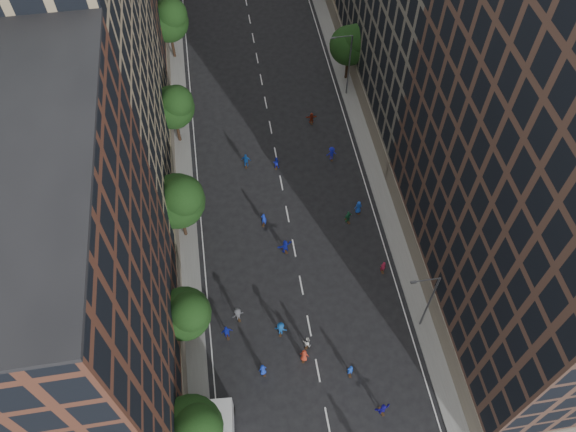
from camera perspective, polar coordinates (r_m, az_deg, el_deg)
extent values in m
plane|color=black|center=(70.27, -1.73, 8.71)|extent=(240.00, 240.00, 0.00)
cube|color=slate|center=(75.69, -11.76, 11.57)|extent=(4.00, 105.00, 0.15)
cube|color=slate|center=(77.45, 6.55, 13.60)|extent=(4.00, 105.00, 0.15)
cube|color=#4F2B1E|center=(42.55, -22.84, -8.45)|extent=(14.00, 22.00, 30.00)
cube|color=#917F5F|center=(56.62, -21.49, 14.48)|extent=(14.00, 26.00, 34.00)
cube|color=#462F25|center=(47.01, 26.03, 4.30)|extent=(14.00, 30.00, 36.00)
sphere|color=black|center=(46.72, -9.92, -20.52)|extent=(5.20, 5.20, 5.20)
sphere|color=black|center=(45.26, -9.26, -20.64)|extent=(3.90, 3.90, 3.90)
cylinder|color=black|center=(53.74, -9.95, -11.31)|extent=(0.36, 0.36, 3.70)
sphere|color=black|center=(50.74, -10.49, -9.73)|extent=(4.80, 4.80, 4.80)
sphere|color=black|center=(49.40, -9.97, -9.54)|extent=(3.60, 3.60, 3.60)
cylinder|color=black|center=(59.64, -10.60, -0.74)|extent=(0.36, 0.36, 4.22)
sphere|color=black|center=(56.59, -11.19, 1.49)|extent=(5.60, 5.60, 5.60)
sphere|color=black|center=(55.09, -10.67, 2.01)|extent=(4.20, 4.20, 4.20)
cylinder|color=black|center=(68.90, -11.14, 8.64)|extent=(0.36, 0.36, 3.87)
sphere|color=black|center=(66.49, -11.62, 10.76)|extent=(5.00, 5.00, 5.00)
sphere|color=black|center=(65.23, -11.24, 11.33)|extent=(3.75, 3.75, 3.75)
cylinder|color=black|center=(81.00, -11.64, 16.67)|extent=(0.36, 0.36, 4.05)
sphere|color=black|center=(78.87, -12.10, 18.77)|extent=(5.40, 5.40, 5.40)
sphere|color=black|center=(77.62, -11.75, 19.43)|extent=(4.05, 4.05, 4.05)
cylinder|color=black|center=(76.50, 5.99, 14.82)|extent=(0.36, 0.36, 3.74)
sphere|color=black|center=(74.40, 6.22, 16.84)|extent=(5.00, 5.00, 5.00)
sphere|color=black|center=(73.41, 6.90, 17.40)|extent=(3.75, 3.75, 3.75)
cylinder|color=#595B60|center=(52.75, 14.14, -8.54)|extent=(0.18, 0.18, 9.00)
cylinder|color=#595B60|center=(48.52, 13.87, -6.34)|extent=(2.40, 0.12, 0.12)
cube|color=#595B60|center=(48.24, 12.62, -6.58)|extent=(0.50, 0.22, 0.15)
cylinder|color=#595B60|center=(72.47, 6.23, 14.89)|extent=(0.18, 0.18, 9.00)
cylinder|color=#595B60|center=(69.46, 5.56, 17.68)|extent=(2.40, 0.12, 0.12)
cube|color=#595B60|center=(69.26, 4.62, 17.59)|extent=(0.50, 0.22, 0.15)
cube|color=silver|center=(50.61, -6.98, -20.47)|extent=(2.62, 4.13, 2.42)
cylinder|color=black|center=(52.27, -8.12, -19.22)|extent=(0.34, 0.86, 0.84)
cylinder|color=black|center=(52.07, -5.58, -19.14)|extent=(0.34, 0.86, 0.84)
imported|color=#1531AF|center=(52.69, -2.57, -15.33)|extent=(0.88, 0.69, 1.58)
imported|color=blue|center=(52.88, 6.33, -15.31)|extent=(0.61, 0.40, 1.65)
imported|color=#114592|center=(54.02, -0.75, -11.39)|extent=(1.34, 1.03, 1.84)
imported|color=#1523B2|center=(54.17, -6.23, -11.64)|extent=(1.14, 0.58, 1.87)
imported|color=#1B139D|center=(52.19, 9.59, -18.76)|extent=(1.51, 0.73, 1.56)
imported|color=#A72F1B|center=(53.06, 1.64, -13.98)|extent=(0.99, 0.83, 1.74)
imported|color=#A21B37|center=(58.11, 9.63, -5.11)|extent=(0.59, 0.39, 1.59)
imported|color=silver|center=(53.64, 1.92, -12.66)|extent=(0.94, 0.83, 1.62)
imported|color=#47484C|center=(54.86, -5.13, -9.93)|extent=(1.34, 1.02, 1.83)
imported|color=#1F693F|center=(60.98, 6.11, -0.10)|extent=(1.10, 0.79, 1.73)
imported|color=#131D9E|center=(58.46, -0.29, -3.11)|extent=(1.75, 1.07, 1.80)
imported|color=#1642B9|center=(61.89, 7.16, 0.88)|extent=(0.89, 0.63, 1.71)
imported|color=#142BA6|center=(60.51, -2.49, -0.33)|extent=(0.74, 0.63, 1.72)
imported|color=#161FB7|center=(65.57, -1.22, 5.43)|extent=(0.90, 0.78, 1.58)
imported|color=#151BB2|center=(66.50, 4.44, 6.33)|extent=(1.27, 0.80, 1.87)
imported|color=#124295|center=(65.71, -4.28, 5.64)|extent=(1.23, 0.78, 1.95)
imported|color=maroon|center=(70.70, 2.40, 9.90)|extent=(1.41, 0.48, 1.50)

